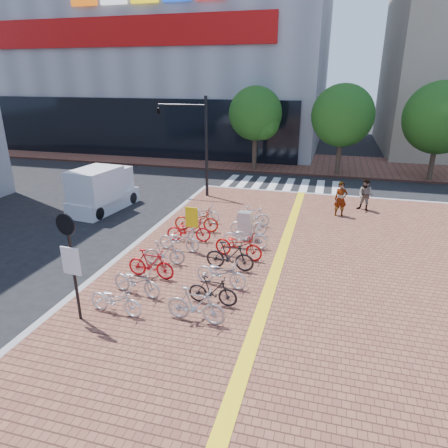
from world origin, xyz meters
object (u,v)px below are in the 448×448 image
(bike_15, at_px, (253,216))
(pedestrian_a, at_px, (341,199))
(bike_4, at_px, (179,240))
(bike_7, at_px, (202,213))
(bike_1, at_px, (137,281))
(bike_6, at_px, (196,220))
(pedestrian_b, at_px, (365,195))
(notice_sign, at_px, (71,255))
(bike_0, at_px, (116,300))
(bike_5, at_px, (189,230))
(bike_14, at_px, (248,225))
(traffic_light_pole, at_px, (184,128))
(bike_10, at_px, (221,273))
(bike_8, at_px, (196,305))
(bike_12, at_px, (238,245))
(bike_2, at_px, (151,264))
(box_truck, at_px, (102,190))
(yellow_sign, at_px, (192,221))
(bike_11, at_px, (230,256))
(bike_3, at_px, (164,253))
(utility_box, at_px, (245,225))
(bike_9, at_px, (213,291))
(bike_13, at_px, (245,237))

(bike_15, xyz_separation_m, pedestrian_a, (3.88, 2.56, 0.39))
(bike_4, xyz_separation_m, bike_7, (-0.14, 3.37, -0.01))
(bike_1, height_order, bike_6, bike_6)
(bike_15, distance_m, pedestrian_b, 6.36)
(notice_sign, bearing_deg, bike_0, 33.51)
(bike_4, bearing_deg, bike_5, 0.40)
(bike_4, distance_m, bike_14, 3.28)
(bike_14, bearing_deg, traffic_light_pole, 32.74)
(bike_10, bearing_deg, bike_8, -174.33)
(bike_4, xyz_separation_m, bike_12, (2.43, -0.03, 0.06))
(bike_1, bearing_deg, bike_2, 12.65)
(bike_5, distance_m, pedestrian_b, 9.66)
(bike_1, relative_size, bike_5, 0.96)
(bike_2, relative_size, bike_15, 1.09)
(bike_2, height_order, traffic_light_pole, traffic_light_pole)
(bike_7, bearing_deg, box_truck, 83.87)
(bike_4, height_order, pedestrian_a, pedestrian_a)
(bike_12, height_order, yellow_sign, yellow_sign)
(bike_1, relative_size, bike_6, 0.89)
(bike_6, xyz_separation_m, bike_11, (2.39, -3.27, 0.01))
(bike_1, bearing_deg, bike_3, 10.85)
(bike_6, bearing_deg, bike_11, -149.63)
(notice_sign, relative_size, traffic_light_pole, 0.58)
(bike_8, xyz_separation_m, bike_10, (0.13, 2.19, -0.05))
(traffic_light_pole, bearing_deg, bike_8, -68.46)
(bike_10, bearing_deg, bike_2, 101.11)
(box_truck, bearing_deg, bike_14, -12.89)
(pedestrian_b, bearing_deg, bike_12, -99.23)
(bike_10, bearing_deg, bike_6, 37.33)
(bike_3, xyz_separation_m, pedestrian_a, (6.21, 7.40, 0.40))
(pedestrian_a, xyz_separation_m, utility_box, (-3.90, -4.15, -0.27))
(bike_4, distance_m, bike_7, 3.38)
(bike_9, height_order, bike_14, bike_14)
(bike_8, distance_m, yellow_sign, 4.90)
(bike_5, height_order, bike_9, bike_5)
(bike_1, distance_m, bike_6, 5.73)
(bike_5, distance_m, notice_sign, 6.55)
(bike_13, height_order, notice_sign, notice_sign)
(bike_0, distance_m, bike_12, 5.34)
(bike_11, bearing_deg, bike_6, 37.66)
(bike_1, height_order, yellow_sign, yellow_sign)
(bike_11, relative_size, traffic_light_pole, 0.32)
(bike_7, relative_size, traffic_light_pole, 0.31)
(bike_7, xyz_separation_m, bike_8, (2.40, -7.89, 0.08))
(pedestrian_b, height_order, notice_sign, notice_sign)
(bike_4, height_order, pedestrian_b, pedestrian_b)
(bike_4, relative_size, notice_sign, 0.54)
(bike_2, xyz_separation_m, bike_14, (2.41, 4.74, -0.04))
(bike_14, relative_size, box_truck, 0.38)
(pedestrian_b, distance_m, yellow_sign, 9.96)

